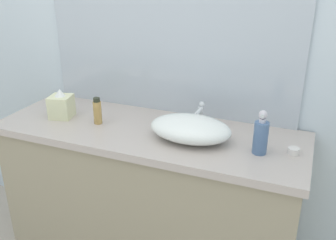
{
  "coord_description": "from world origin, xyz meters",
  "views": [
    {
      "loc": [
        0.77,
        -1.2,
        1.69
      ],
      "look_at": [
        0.13,
        0.39,
        0.96
      ],
      "focal_mm": 40.06,
      "sensor_mm": 36.0,
      "label": 1
    }
  ],
  "objects_px": {
    "sink_basin": "(190,129)",
    "soap_dispenser": "(261,136)",
    "candle_jar": "(293,151)",
    "lotion_bottle": "(97,111)",
    "tissue_box": "(61,105)"
  },
  "relations": [
    {
      "from": "lotion_bottle",
      "to": "candle_jar",
      "type": "bearing_deg",
      "value": 1.49
    },
    {
      "from": "tissue_box",
      "to": "sink_basin",
      "type": "bearing_deg",
      "value": -0.35
    },
    {
      "from": "soap_dispenser",
      "to": "tissue_box",
      "type": "xyz_separation_m",
      "value": [
        -1.09,
        0.02,
        -0.02
      ]
    },
    {
      "from": "sink_basin",
      "to": "tissue_box",
      "type": "relative_size",
      "value": 2.45
    },
    {
      "from": "sink_basin",
      "to": "soap_dispenser",
      "type": "bearing_deg",
      "value": -2.46
    },
    {
      "from": "sink_basin",
      "to": "tissue_box",
      "type": "bearing_deg",
      "value": 179.65
    },
    {
      "from": "soap_dispenser",
      "to": "lotion_bottle",
      "type": "distance_m",
      "value": 0.86
    },
    {
      "from": "soap_dispenser",
      "to": "tissue_box",
      "type": "relative_size",
      "value": 1.26
    },
    {
      "from": "sink_basin",
      "to": "soap_dispenser",
      "type": "relative_size",
      "value": 1.94
    },
    {
      "from": "lotion_bottle",
      "to": "soap_dispenser",
      "type": "bearing_deg",
      "value": -1.2
    },
    {
      "from": "soap_dispenser",
      "to": "candle_jar",
      "type": "bearing_deg",
      "value": 16.91
    },
    {
      "from": "sink_basin",
      "to": "lotion_bottle",
      "type": "relative_size",
      "value": 2.77
    },
    {
      "from": "sink_basin",
      "to": "candle_jar",
      "type": "distance_m",
      "value": 0.49
    },
    {
      "from": "lotion_bottle",
      "to": "tissue_box",
      "type": "relative_size",
      "value": 0.88
    },
    {
      "from": "sink_basin",
      "to": "soap_dispenser",
      "type": "distance_m",
      "value": 0.34
    }
  ]
}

